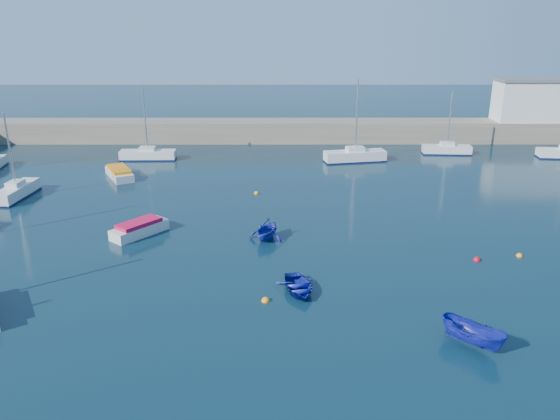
{
  "coord_description": "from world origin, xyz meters",
  "views": [
    {
      "loc": [
        -2.59,
        -23.63,
        14.93
      ],
      "look_at": [
        -2.52,
        14.32,
        1.6
      ],
      "focal_mm": 35.0,
      "sensor_mm": 36.0,
      "label": 1
    }
  ],
  "objects_px": {
    "harbor_office": "(536,101)",
    "motorboat_1": "(139,228)",
    "motorboat_2": "(119,173)",
    "dinghy_right": "(473,334)",
    "sailboat_7": "(447,149)",
    "dinghy_center": "(298,287)",
    "sailboat_3": "(17,191)",
    "sailboat_6": "(355,156)",
    "sailboat_5": "(148,154)",
    "dinghy_left": "(267,229)"
  },
  "relations": [
    {
      "from": "sailboat_6",
      "to": "motorboat_2",
      "type": "distance_m",
      "value": 25.11
    },
    {
      "from": "dinghy_left",
      "to": "motorboat_2",
      "type": "bearing_deg",
      "value": 155.64
    },
    {
      "from": "motorboat_1",
      "to": "sailboat_3",
      "type": "bearing_deg",
      "value": -174.75
    },
    {
      "from": "sailboat_7",
      "to": "motorboat_1",
      "type": "bearing_deg",
      "value": 133.86
    },
    {
      "from": "motorboat_2",
      "to": "dinghy_right",
      "type": "bearing_deg",
      "value": -77.98
    },
    {
      "from": "dinghy_center",
      "to": "dinghy_left",
      "type": "relative_size",
      "value": 1.1
    },
    {
      "from": "motorboat_1",
      "to": "motorboat_2",
      "type": "xyz_separation_m",
      "value": [
        -5.68,
        15.23,
        -0.01
      ]
    },
    {
      "from": "sailboat_5",
      "to": "dinghy_center",
      "type": "relative_size",
      "value": 2.48
    },
    {
      "from": "sailboat_5",
      "to": "sailboat_6",
      "type": "xyz_separation_m",
      "value": [
        23.07,
        -0.87,
        0.07
      ]
    },
    {
      "from": "dinghy_right",
      "to": "sailboat_3",
      "type": "bearing_deg",
      "value": 100.92
    },
    {
      "from": "sailboat_3",
      "to": "dinghy_left",
      "type": "height_order",
      "value": "sailboat_3"
    },
    {
      "from": "sailboat_6",
      "to": "sailboat_7",
      "type": "bearing_deg",
      "value": -83.84
    },
    {
      "from": "motorboat_2",
      "to": "dinghy_right",
      "type": "height_order",
      "value": "dinghy_right"
    },
    {
      "from": "harbor_office",
      "to": "motorboat_1",
      "type": "relative_size",
      "value": 2.35
    },
    {
      "from": "motorboat_1",
      "to": "dinghy_right",
      "type": "distance_m",
      "value": 24.24
    },
    {
      "from": "sailboat_3",
      "to": "dinghy_right",
      "type": "distance_m",
      "value": 39.87
    },
    {
      "from": "harbor_office",
      "to": "dinghy_center",
      "type": "height_order",
      "value": "harbor_office"
    },
    {
      "from": "motorboat_2",
      "to": "dinghy_left",
      "type": "relative_size",
      "value": 1.75
    },
    {
      "from": "harbor_office",
      "to": "dinghy_right",
      "type": "height_order",
      "value": "harbor_office"
    },
    {
      "from": "sailboat_6",
      "to": "dinghy_right",
      "type": "height_order",
      "value": "sailboat_6"
    },
    {
      "from": "motorboat_2",
      "to": "dinghy_left",
      "type": "bearing_deg",
      "value": -75.43
    },
    {
      "from": "sailboat_5",
      "to": "dinghy_left",
      "type": "xyz_separation_m",
      "value": [
        13.81,
        -23.49,
        0.2
      ]
    },
    {
      "from": "sailboat_7",
      "to": "sailboat_3",
      "type": "bearing_deg",
      "value": 114.63
    },
    {
      "from": "dinghy_center",
      "to": "dinghy_right",
      "type": "xyz_separation_m",
      "value": [
        8.19,
        -5.54,
        0.3
      ]
    },
    {
      "from": "harbor_office",
      "to": "motorboat_1",
      "type": "bearing_deg",
      "value": -142.72
    },
    {
      "from": "sailboat_5",
      "to": "motorboat_2",
      "type": "bearing_deg",
      "value": 169.93
    },
    {
      "from": "motorboat_1",
      "to": "dinghy_left",
      "type": "distance_m",
      "value": 9.37
    },
    {
      "from": "sailboat_3",
      "to": "dinghy_right",
      "type": "xyz_separation_m",
      "value": [
        32.43,
        -23.2,
        0.03
      ]
    },
    {
      "from": "dinghy_center",
      "to": "dinghy_right",
      "type": "height_order",
      "value": "dinghy_right"
    },
    {
      "from": "harbor_office",
      "to": "dinghy_left",
      "type": "height_order",
      "value": "harbor_office"
    },
    {
      "from": "sailboat_5",
      "to": "dinghy_right",
      "type": "distance_m",
      "value": 44.08
    },
    {
      "from": "sailboat_3",
      "to": "sailboat_7",
      "type": "relative_size",
      "value": 1.02
    },
    {
      "from": "sailboat_7",
      "to": "dinghy_center",
      "type": "distance_m",
      "value": 38.74
    },
    {
      "from": "sailboat_5",
      "to": "sailboat_6",
      "type": "height_order",
      "value": "sailboat_6"
    },
    {
      "from": "harbor_office",
      "to": "sailboat_5",
      "type": "xyz_separation_m",
      "value": [
        -47.27,
        -10.0,
        -4.51
      ]
    },
    {
      "from": "motorboat_1",
      "to": "motorboat_2",
      "type": "bearing_deg",
      "value": 149.89
    },
    {
      "from": "harbor_office",
      "to": "sailboat_7",
      "type": "height_order",
      "value": "harbor_office"
    },
    {
      "from": "dinghy_left",
      "to": "dinghy_center",
      "type": "bearing_deg",
      "value": -53.25
    },
    {
      "from": "dinghy_center",
      "to": "sailboat_3",
      "type": "bearing_deg",
      "value": 132.06
    },
    {
      "from": "sailboat_5",
      "to": "dinghy_left",
      "type": "height_order",
      "value": "sailboat_5"
    },
    {
      "from": "sailboat_6",
      "to": "dinghy_left",
      "type": "bearing_deg",
      "value": 146.55
    },
    {
      "from": "motorboat_1",
      "to": "dinghy_center",
      "type": "bearing_deg",
      "value": 1.31
    },
    {
      "from": "harbor_office",
      "to": "motorboat_1",
      "type": "distance_m",
      "value": 53.97
    },
    {
      "from": "sailboat_5",
      "to": "sailboat_7",
      "type": "relative_size",
      "value": 1.1
    },
    {
      "from": "sailboat_7",
      "to": "motorboat_2",
      "type": "relative_size",
      "value": 1.4
    },
    {
      "from": "motorboat_1",
      "to": "dinghy_right",
      "type": "relative_size",
      "value": 1.29
    },
    {
      "from": "sailboat_7",
      "to": "dinghy_center",
      "type": "height_order",
      "value": "sailboat_7"
    },
    {
      "from": "dinghy_left",
      "to": "dinghy_right",
      "type": "bearing_deg",
      "value": -30.23
    },
    {
      "from": "motorboat_2",
      "to": "harbor_office",
      "type": "bearing_deg",
      "value": -8.63
    },
    {
      "from": "dinghy_center",
      "to": "sailboat_7",
      "type": "bearing_deg",
      "value": 49.69
    }
  ]
}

